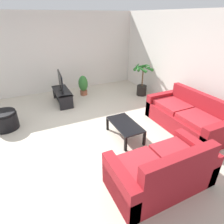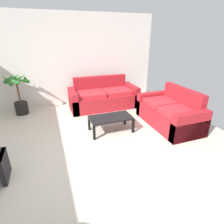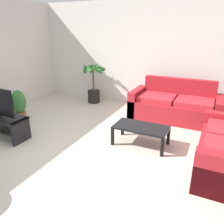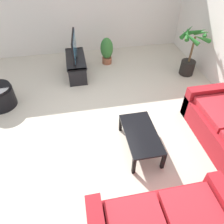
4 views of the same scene
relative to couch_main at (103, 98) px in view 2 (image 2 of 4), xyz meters
The scene contains 6 objects.
ground_plane 2.55m from the couch_main, 115.83° to the right, with size 6.60×6.60×0.00m, color beige.
wall_back 1.68m from the couch_main, 147.06° to the left, with size 6.00×0.06×2.70m, color silver.
couch_main is the anchor object (origin of this frame).
couch_loveseat 2.07m from the couch_main, 55.35° to the right, with size 0.90×1.68×0.90m.
coffee_table 1.58m from the couch_main, 101.25° to the right, with size 0.96×0.51×0.36m.
potted_palm 2.36m from the couch_main, behind, with size 0.71×0.68×1.14m.
Camera 2 is at (-0.44, -2.79, 2.08)m, focal length 29.14 mm.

